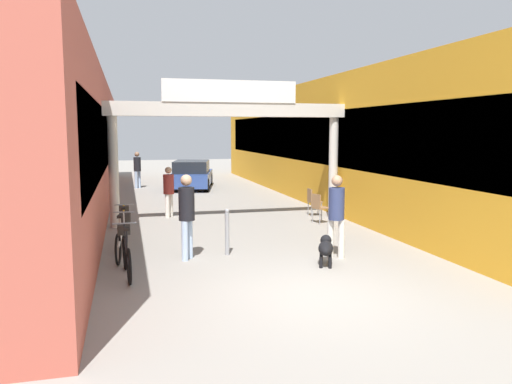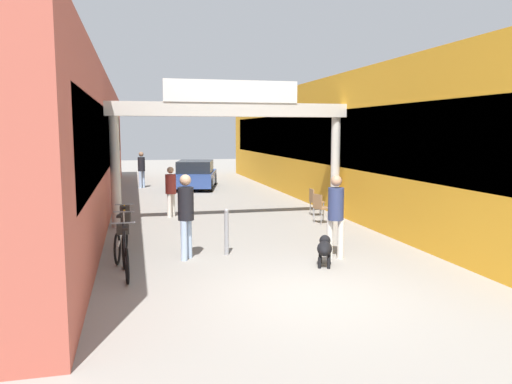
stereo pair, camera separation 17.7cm
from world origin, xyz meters
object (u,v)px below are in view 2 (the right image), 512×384
Objects in this scene: cafe_chair_wood_farther at (315,200)px; pedestrian_elderly_walking at (141,167)px; pedestrian_companion at (186,211)px; pedestrian_with_dog at (336,211)px; cafe_chair_wood_nearer at (320,206)px; bollard_post_metal at (226,231)px; dog_on_leash at (325,248)px; parked_car_blue at (196,175)px; bicycle_orange_third at (125,228)px; bicycle_silver_second at (122,238)px; bicycle_black_nearest at (125,253)px; pedestrian_carrying_crate at (171,189)px.

pedestrian_elderly_walking is at bearing 119.19° from cafe_chair_wood_farther.
cafe_chair_wood_farther is at bearing 44.34° from pedestrian_companion.
cafe_chair_wood_nearer is at bearing 73.56° from pedestrian_with_dog.
dog_on_leash is at bearing -35.94° from bollard_post_metal.
bollard_post_metal is (1.62, -13.84, -0.47)m from pedestrian_elderly_walking.
bollard_post_metal is 13.14m from parked_car_blue.
bicycle_orange_third is at bearing 145.11° from dog_on_leash.
cafe_chair_wood_nearer is at bearing 70.10° from dog_on_leash.
pedestrian_companion reaches higher than pedestrian_with_dog.
pedestrian_elderly_walking is at bearing 87.28° from bicycle_silver_second.
bicycle_silver_second is 0.99× the size of bicycle_orange_third.
pedestrian_companion is 1.09× the size of bicycle_orange_third.
bicycle_black_nearest is 6.92m from cafe_chair_wood_nearer.
bollard_post_metal is (0.91, 0.17, -0.54)m from pedestrian_companion.
pedestrian_carrying_crate is 6.50m from bicycle_black_nearest.
dog_on_leash is (2.66, -6.59, -0.56)m from pedestrian_carrying_crate.
dog_on_leash is 14.46m from parked_car_blue.
parked_car_blue is at bearing 77.48° from pedestrian_carrying_crate.
pedestrian_with_dog reaches higher than parked_car_blue.
cafe_chair_wood_nearer is at bearing 36.35° from bicycle_black_nearest.
bicycle_orange_third is 2.69m from bollard_post_metal.
pedestrian_companion is at bearing 157.27° from dog_on_leash.
pedestrian_with_dog reaches higher than cafe_chair_wood_nearer.
pedestrian_elderly_walking is 1.67× the size of bollard_post_metal.
bicycle_silver_second is (-0.08, 1.41, 0.00)m from bicycle_black_nearest.
parked_car_blue is (3.12, 11.61, 0.21)m from bicycle_orange_third.
dog_on_leash is at bearing -86.36° from parked_car_blue.
pedestrian_with_dog reaches higher than bicycle_silver_second.
bicycle_silver_second is at bearing -106.09° from pedestrian_carrying_crate.
bicycle_silver_second is 1.89× the size of cafe_chair_wood_farther.
bicycle_orange_third is (-1.31, 1.68, -0.63)m from pedestrian_companion.
pedestrian_companion is at bearing -97.75° from parked_car_blue.
cafe_chair_wood_nearer and cafe_chair_wood_farther have the same top height.
pedestrian_companion is 2.07× the size of cafe_chair_wood_nearer.
pedestrian_carrying_crate reaches higher than parked_car_blue.
pedestrian_carrying_crate is 0.38× the size of parked_car_blue.
bollard_post_metal reaches higher than dog_on_leash.
pedestrian_carrying_crate reaches higher than cafe_chair_wood_nearer.
pedestrian_with_dog is 1.04× the size of pedestrian_elderly_walking.
bicycle_orange_third is (-1.38, -3.77, -0.48)m from pedestrian_carrying_crate.
pedestrian_carrying_crate is at bearing 99.08° from bollard_post_metal.
bollard_post_metal is (-1.82, 1.32, 0.17)m from dog_on_leash.
cafe_chair_wood_farther is (5.31, -9.51, -0.46)m from pedestrian_elderly_walking.
pedestrian_with_dog is 0.94m from dog_on_leash.
parked_car_blue is (1.74, 7.84, -0.28)m from pedestrian_carrying_crate.
bollard_post_metal is at bearing -8.55° from bicycle_silver_second.
pedestrian_carrying_crate is 0.96× the size of bicycle_orange_third.
bicycle_black_nearest is (-1.27, -0.89, -0.63)m from pedestrian_companion.
cafe_chair_wood_farther is at bearing -11.80° from pedestrian_carrying_crate.
pedestrian_carrying_crate reaches higher than bicycle_orange_third.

